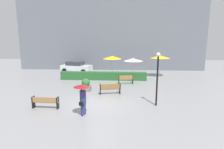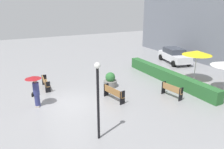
{
  "view_description": "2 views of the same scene",
  "coord_description": "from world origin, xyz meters",
  "px_view_note": "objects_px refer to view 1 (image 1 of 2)",
  "views": [
    {
      "loc": [
        1.74,
        -12.71,
        4.69
      ],
      "look_at": [
        0.84,
        3.97,
        1.49
      ],
      "focal_mm": 29.99,
      "sensor_mm": 36.0,
      "label": 1
    },
    {
      "loc": [
        12.34,
        -3.32,
        6.17
      ],
      "look_at": [
        -1.03,
        3.57,
        1.16
      ],
      "focal_mm": 34.37,
      "sensor_mm": 36.0,
      "label": 2
    }
  ],
  "objects_px": {
    "patio_umbrella_white": "(133,60)",
    "patio_umbrella_yellow": "(112,57)",
    "bench_back_row": "(126,79)",
    "bench_near_left": "(45,102)",
    "lamp_post": "(157,73)",
    "pedestrian_with_umbrella": "(82,96)",
    "planter_pot": "(86,86)",
    "patio_umbrella_yellow_far": "(160,57)",
    "parked_car": "(76,67)",
    "bench_mid_center": "(110,88)"
  },
  "relations": [
    {
      "from": "lamp_post",
      "to": "patio_umbrella_yellow",
      "type": "relative_size",
      "value": 1.46
    },
    {
      "from": "patio_umbrella_yellow_far",
      "to": "parked_car",
      "type": "xyz_separation_m",
      "value": [
        -11.18,
        2.38,
        -1.67
      ]
    },
    {
      "from": "bench_back_row",
      "to": "patio_umbrella_white",
      "type": "distance_m",
      "value": 4.55
    },
    {
      "from": "lamp_post",
      "to": "patio_umbrella_yellow",
      "type": "bearing_deg",
      "value": 109.71
    },
    {
      "from": "patio_umbrella_yellow",
      "to": "bench_back_row",
      "type": "bearing_deg",
      "value": -67.38
    },
    {
      "from": "bench_back_row",
      "to": "patio_umbrella_yellow",
      "type": "bearing_deg",
      "value": 112.62
    },
    {
      "from": "bench_mid_center",
      "to": "bench_back_row",
      "type": "xyz_separation_m",
      "value": [
        1.41,
        3.76,
        0.02
      ]
    },
    {
      "from": "patio_umbrella_yellow",
      "to": "lamp_post",
      "type": "bearing_deg",
      "value": -70.29
    },
    {
      "from": "lamp_post",
      "to": "patio_umbrella_yellow",
      "type": "xyz_separation_m",
      "value": [
        -3.68,
        10.28,
        0.07
      ]
    },
    {
      "from": "parked_car",
      "to": "pedestrian_with_umbrella",
      "type": "bearing_deg",
      "value": -74.76
    },
    {
      "from": "lamp_post",
      "to": "patio_umbrella_yellow_far",
      "type": "bearing_deg",
      "value": 78.0
    },
    {
      "from": "bench_near_left",
      "to": "planter_pot",
      "type": "xyz_separation_m",
      "value": [
        1.91,
        4.54,
        0.0
      ]
    },
    {
      "from": "lamp_post",
      "to": "patio_umbrella_yellow_far",
      "type": "height_order",
      "value": "lamp_post"
    },
    {
      "from": "bench_back_row",
      "to": "planter_pot",
      "type": "relative_size",
      "value": 1.41
    },
    {
      "from": "bench_near_left",
      "to": "bench_mid_center",
      "type": "bearing_deg",
      "value": 40.81
    },
    {
      "from": "patio_umbrella_yellow",
      "to": "patio_umbrella_white",
      "type": "xyz_separation_m",
      "value": [
        2.61,
        0.24,
        -0.29
      ]
    },
    {
      "from": "bench_near_left",
      "to": "pedestrian_with_umbrella",
      "type": "bearing_deg",
      "value": -20.9
    },
    {
      "from": "pedestrian_with_umbrella",
      "to": "parked_car",
      "type": "distance_m",
      "value": 15.57
    },
    {
      "from": "patio_umbrella_yellow_far",
      "to": "patio_umbrella_yellow",
      "type": "bearing_deg",
      "value": -177.44
    },
    {
      "from": "patio_umbrella_yellow",
      "to": "patio_umbrella_yellow_far",
      "type": "height_order",
      "value": "patio_umbrella_yellow_far"
    },
    {
      "from": "planter_pot",
      "to": "patio_umbrella_white",
      "type": "relative_size",
      "value": 0.49
    },
    {
      "from": "bench_mid_center",
      "to": "patio_umbrella_white",
      "type": "relative_size",
      "value": 0.79
    },
    {
      "from": "bench_mid_center",
      "to": "pedestrian_with_umbrella",
      "type": "relative_size",
      "value": 0.92
    },
    {
      "from": "bench_back_row",
      "to": "planter_pot",
      "type": "xyz_separation_m",
      "value": [
        -3.69,
        -2.85,
        -0.05
      ]
    },
    {
      "from": "bench_back_row",
      "to": "lamp_post",
      "type": "bearing_deg",
      "value": -72.13
    },
    {
      "from": "patio_umbrella_yellow_far",
      "to": "parked_car",
      "type": "height_order",
      "value": "patio_umbrella_yellow_far"
    },
    {
      "from": "pedestrian_with_umbrella",
      "to": "planter_pot",
      "type": "relative_size",
      "value": 1.74
    },
    {
      "from": "patio_umbrella_yellow",
      "to": "patio_umbrella_yellow_far",
      "type": "distance_m",
      "value": 5.93
    },
    {
      "from": "patio_umbrella_white",
      "to": "parked_car",
      "type": "xyz_separation_m",
      "value": [
        -7.86,
        2.4,
        -1.3
      ]
    },
    {
      "from": "lamp_post",
      "to": "parked_car",
      "type": "xyz_separation_m",
      "value": [
        -8.94,
        12.92,
        -1.51
      ]
    },
    {
      "from": "lamp_post",
      "to": "patio_umbrella_white",
      "type": "xyz_separation_m",
      "value": [
        -1.08,
        10.52,
        -0.21
      ]
    },
    {
      "from": "bench_near_left",
      "to": "pedestrian_with_umbrella",
      "type": "xyz_separation_m",
      "value": [
        2.81,
        -1.07,
        0.81
      ]
    },
    {
      "from": "patio_umbrella_white",
      "to": "patio_umbrella_yellow",
      "type": "bearing_deg",
      "value": -174.78
    },
    {
      "from": "lamp_post",
      "to": "bench_near_left",
      "type": "bearing_deg",
      "value": -172.4
    },
    {
      "from": "bench_near_left",
      "to": "planter_pot",
      "type": "height_order",
      "value": "planter_pot"
    },
    {
      "from": "bench_mid_center",
      "to": "bench_near_left",
      "type": "xyz_separation_m",
      "value": [
        -4.2,
        -3.62,
        -0.04
      ]
    },
    {
      "from": "patio_umbrella_yellow_far",
      "to": "bench_mid_center",
      "type": "bearing_deg",
      "value": -125.68
    },
    {
      "from": "planter_pot",
      "to": "patio_umbrella_yellow_far",
      "type": "relative_size",
      "value": 0.43
    },
    {
      "from": "pedestrian_with_umbrella",
      "to": "planter_pot",
      "type": "bearing_deg",
      "value": 99.1
    },
    {
      "from": "bench_near_left",
      "to": "pedestrian_with_umbrella",
      "type": "height_order",
      "value": "pedestrian_with_umbrella"
    },
    {
      "from": "bench_back_row",
      "to": "bench_near_left",
      "type": "bearing_deg",
      "value": -127.2
    },
    {
      "from": "bench_back_row",
      "to": "bench_near_left",
      "type": "distance_m",
      "value": 9.27
    },
    {
      "from": "planter_pot",
      "to": "patio_umbrella_yellow_far",
      "type": "xyz_separation_m",
      "value": [
        7.99,
        7.03,
        1.99
      ]
    },
    {
      "from": "parked_car",
      "to": "patio_umbrella_white",
      "type": "bearing_deg",
      "value": -16.99
    },
    {
      "from": "patio_umbrella_yellow",
      "to": "parked_car",
      "type": "relative_size",
      "value": 0.58
    },
    {
      "from": "patio_umbrella_white",
      "to": "bench_back_row",
      "type": "bearing_deg",
      "value": -103.23
    },
    {
      "from": "patio_umbrella_yellow",
      "to": "patio_umbrella_yellow_far",
      "type": "bearing_deg",
      "value": 2.56
    },
    {
      "from": "bench_mid_center",
      "to": "patio_umbrella_yellow_far",
      "type": "xyz_separation_m",
      "value": [
        5.71,
        7.94,
        1.96
      ]
    },
    {
      "from": "bench_mid_center",
      "to": "pedestrian_with_umbrella",
      "type": "height_order",
      "value": "pedestrian_with_umbrella"
    },
    {
      "from": "bench_back_row",
      "to": "bench_mid_center",
      "type": "bearing_deg",
      "value": -110.55
    }
  ]
}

